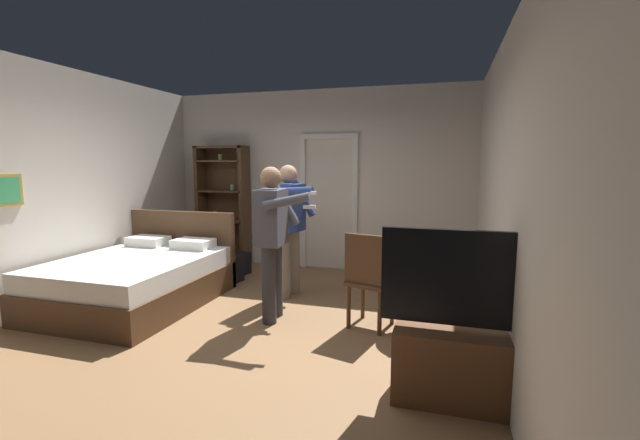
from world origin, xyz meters
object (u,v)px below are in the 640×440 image
bookshelf (224,201)px  tv_flatscreen (462,351)px  wooden_chair (368,277)px  side_table (428,284)px  suitcase_small (221,268)px  person_striped_shirt (289,221)px  bottle_on_table (443,255)px  laptop (426,258)px  suitcase_dark (230,263)px  bed (139,278)px  person_blue_shirt (273,233)px

bookshelf → tv_flatscreen: size_ratio=1.58×
wooden_chair → side_table: bearing=14.5°
bookshelf → suitcase_small: bearing=-64.3°
side_table → person_striped_shirt: bearing=160.0°
bottle_on_table → wooden_chair: size_ratio=0.24×
tv_flatscreen → person_striped_shirt: bearing=136.4°
tv_flatscreen → bottle_on_table: (-0.15, 1.20, 0.42)m
bookshelf → side_table: size_ratio=2.80×
laptop → suitcase_dark: laptop is taller
bookshelf → laptop: size_ratio=5.45×
bed → side_table: size_ratio=2.88×
person_blue_shirt → bottle_on_table: bearing=3.3°
laptop → suitcase_dark: bearing=154.3°
bookshelf → wooden_chair: 3.57m
bookshelf → laptop: (3.37, -2.03, -0.30)m
bottle_on_table → person_blue_shirt: person_blue_shirt is taller
bottle_on_table → person_striped_shirt: size_ratio=0.15×
person_striped_shirt → suitcase_small: 1.46m
side_table → bottle_on_table: (0.14, -0.08, 0.33)m
person_blue_shirt → tv_flatscreen: bearing=-30.2°
tv_flatscreen → suitcase_dark: tv_flatscreen is taller
person_striped_shirt → side_table: bearing=-20.0°
side_table → wooden_chair: (-0.58, -0.15, 0.07)m
side_table → laptop: size_ratio=1.95×
side_table → bottle_on_table: bearing=-29.7°
bed → wooden_chair: bearing=-0.2°
tv_flatscreen → side_table: bearing=102.8°
bed → bottle_on_table: bed is taller
bed → side_table: bearing=2.4°
side_table → tv_flatscreen: bearing=-77.2°
bed → bookshelf: (-0.03, 2.13, 0.74)m
side_table → wooden_chair: 0.60m
suitcase_dark → suitcase_small: size_ratio=0.91×
bed → person_blue_shirt: person_blue_shirt is taller
tv_flatscreen → person_blue_shirt: 2.26m
bottle_on_table → suitcase_dark: bottle_on_table is taller
bookshelf → person_striped_shirt: 2.16m
bookshelf → suitcase_dark: size_ratio=3.89×
wooden_chair → laptop: bearing=10.9°
side_table → person_blue_shirt: (-1.60, -0.18, 0.48)m
suitcase_small → bottle_on_table: bearing=-9.4°
suitcase_small → person_blue_shirt: bearing=-31.8°
person_striped_shirt → bookshelf: bearing=140.9°
bed → person_blue_shirt: bearing=-1.4°
tv_flatscreen → wooden_chair: tv_flatscreen is taller
bed → wooden_chair: size_ratio=2.03×
bed → person_striped_shirt: bearing=24.9°
suitcase_dark → bed: bearing=-90.2°
wooden_chair → suitcase_small: (-2.33, 1.12, -0.36)m
bookshelf → suitcase_dark: bookshelf is taller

